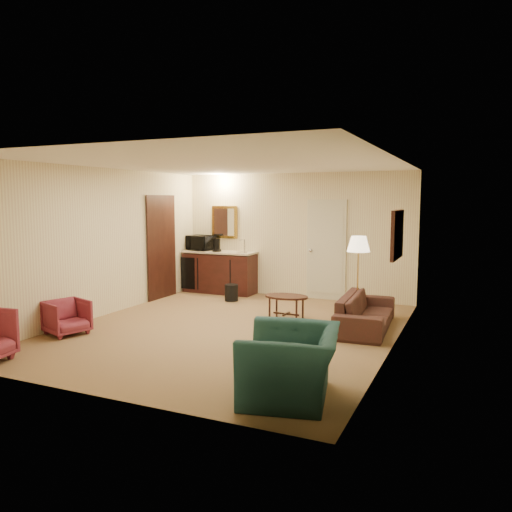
# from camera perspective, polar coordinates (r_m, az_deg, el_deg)

# --- Properties ---
(ground) EXTENTS (6.00, 6.00, 0.00)m
(ground) POSITION_cam_1_polar(r_m,az_deg,el_deg) (8.01, -2.90, -8.34)
(ground) COLOR #866244
(ground) RESTS_ON ground
(room_walls) EXTENTS (5.02, 6.01, 2.61)m
(room_walls) POSITION_cam_1_polar(r_m,az_deg,el_deg) (8.49, -1.19, 4.23)
(room_walls) COLOR beige
(room_walls) RESTS_ON ground
(wetbar_cabinet) EXTENTS (1.64, 0.58, 0.92)m
(wetbar_cabinet) POSITION_cam_1_polar(r_m,az_deg,el_deg) (11.04, -4.17, -1.83)
(wetbar_cabinet) COLOR #391512
(wetbar_cabinet) RESTS_ON ground
(sofa) EXTENTS (0.65, 1.88, 0.73)m
(sofa) POSITION_cam_1_polar(r_m,az_deg,el_deg) (8.13, 12.45, -5.64)
(sofa) COLOR black
(sofa) RESTS_ON ground
(teal_armchair) EXTENTS (0.94, 1.23, 0.96)m
(teal_armchair) POSITION_cam_1_polar(r_m,az_deg,el_deg) (5.24, 4.00, -10.91)
(teal_armchair) COLOR #1F484D
(teal_armchair) RESTS_ON ground
(rose_chair_near) EXTENTS (0.69, 0.71, 0.58)m
(rose_chair_near) POSITION_cam_1_polar(r_m,az_deg,el_deg) (8.17, -20.82, -6.36)
(rose_chair_near) COLOR maroon
(rose_chair_near) RESTS_ON ground
(coffee_table) EXTENTS (0.77, 0.53, 0.43)m
(coffee_table) POSITION_cam_1_polar(r_m,az_deg,el_deg) (8.54, 3.48, -5.94)
(coffee_table) COLOR black
(coffee_table) RESTS_ON ground
(floor_lamp) EXTENTS (0.51, 0.51, 1.45)m
(floor_lamp) POSITION_cam_1_polar(r_m,az_deg,el_deg) (8.61, 11.55, -2.52)
(floor_lamp) COLOR gold
(floor_lamp) RESTS_ON ground
(waste_bin) EXTENTS (0.34, 0.34, 0.34)m
(waste_bin) POSITION_cam_1_polar(r_m,az_deg,el_deg) (10.16, -2.84, -4.21)
(waste_bin) COLOR black
(waste_bin) RESTS_ON ground
(microwave) EXTENTS (0.66, 0.46, 0.41)m
(microwave) POSITION_cam_1_polar(r_m,az_deg,el_deg) (11.25, -6.34, 1.70)
(microwave) COLOR black
(microwave) RESTS_ON wetbar_cabinet
(coffee_maker) EXTENTS (0.16, 0.16, 0.28)m
(coffee_maker) POSITION_cam_1_polar(r_m,az_deg,el_deg) (10.88, -4.50, 1.23)
(coffee_maker) COLOR black
(coffee_maker) RESTS_ON wetbar_cabinet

